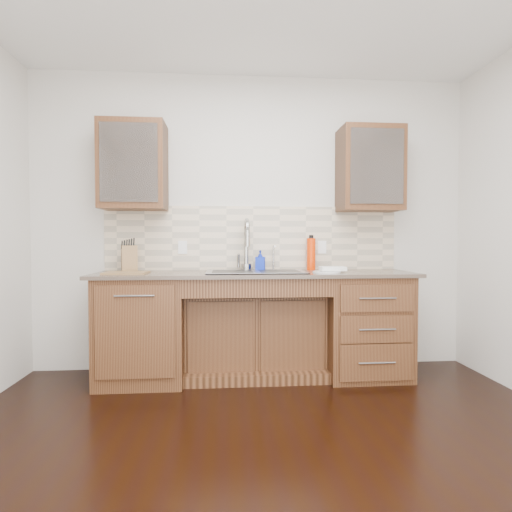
{
  "coord_description": "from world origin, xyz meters",
  "views": [
    {
      "loc": [
        -0.27,
        -1.97,
        1.17
      ],
      "look_at": [
        0.0,
        1.4,
        1.05
      ],
      "focal_mm": 28.0,
      "sensor_mm": 36.0,
      "label": 1
    }
  ],
  "objects": [
    {
      "name": "cup_left_a",
      "position": [
        -1.19,
        1.58,
        1.77
      ],
      "size": [
        0.12,
        0.12,
        0.1
      ],
      "primitive_type": "imported",
      "rotation": [
        0.0,
        0.0,
        0.0
      ],
      "color": "white",
      "rests_on": "upper_cabinet_left"
    },
    {
      "name": "water_bottle",
      "position": [
        0.53,
        1.66,
        1.06
      ],
      "size": [
        0.1,
        0.1,
        0.29
      ],
      "primitive_type": "cylinder",
      "rotation": [
        0.0,
        0.0,
        -0.41
      ],
      "color": "#EC3000",
      "rests_on": "countertop"
    },
    {
      "name": "cup_right_b",
      "position": [
        1.13,
        1.58,
        1.77
      ],
      "size": [
        0.11,
        0.11,
        0.09
      ],
      "primitive_type": "imported",
      "rotation": [
        0.0,
        0.0,
        0.24
      ],
      "color": "white",
      "rests_on": "upper_cabinet_right"
    },
    {
      "name": "sink",
      "position": [
        0.0,
        1.41,
        0.83
      ],
      "size": [
        0.84,
        0.46,
        0.19
      ],
      "primitive_type": "cube",
      "color": "#9E9EA5",
      "rests_on": "countertop"
    },
    {
      "name": "dish_towel",
      "position": [
        0.65,
        1.37,
        0.94
      ],
      "size": [
        0.21,
        0.16,
        0.03
      ],
      "primitive_type": "cube",
      "rotation": [
        0.0,
        0.0,
        -0.02
      ],
      "color": "silver",
      "rests_on": "plate"
    },
    {
      "name": "cup_right_a",
      "position": [
        0.95,
        1.58,
        1.77
      ],
      "size": [
        0.13,
        0.13,
        0.09
      ],
      "primitive_type": "imported",
      "rotation": [
        0.0,
        0.0,
        0.1
      ],
      "color": "white",
      "rests_on": "upper_cabinet_right"
    },
    {
      "name": "countertop",
      "position": [
        0.0,
        1.43,
        0.9
      ],
      "size": [
        2.7,
        0.65,
        0.03
      ],
      "primitive_type": "cube",
      "color": "#84705B",
      "rests_on": "base_cabinet_left"
    },
    {
      "name": "knife_block",
      "position": [
        -1.09,
        1.57,
        1.02
      ],
      "size": [
        0.18,
        0.23,
        0.23
      ],
      "primitive_type": "cube",
      "rotation": [
        0.0,
        0.0,
        0.29
      ],
      "color": "olive",
      "rests_on": "countertop"
    },
    {
      "name": "outlet_right",
      "position": [
        0.65,
        1.73,
        1.12
      ],
      "size": [
        0.08,
        0.01,
        0.12
      ],
      "primitive_type": "cube",
      "color": "white",
      "rests_on": "backsplash"
    },
    {
      "name": "backsplash",
      "position": [
        0.0,
        1.74,
        1.21
      ],
      "size": [
        2.7,
        0.02,
        0.59
      ],
      "primitive_type": "cube",
      "color": "beige",
      "rests_on": "wall_back"
    },
    {
      "name": "faucet",
      "position": [
        -0.07,
        1.64,
        1.11
      ],
      "size": [
        0.04,
        0.04,
        0.4
      ],
      "primitive_type": "cylinder",
      "color": "#999993",
      "rests_on": "countertop"
    },
    {
      "name": "filter_tap",
      "position": [
        0.18,
        1.65,
        1.03
      ],
      "size": [
        0.02,
        0.02,
        0.24
      ],
      "primitive_type": "cylinder",
      "color": "#999993",
      "rests_on": "countertop"
    },
    {
      "name": "soap_bottle",
      "position": [
        0.06,
        1.61,
        1.0
      ],
      "size": [
        0.1,
        0.1,
        0.18
      ],
      "primitive_type": "imported",
      "rotation": [
        0.0,
        0.0,
        -0.19
      ],
      "color": "#0F27BC",
      "rests_on": "countertop"
    },
    {
      "name": "cup_left_b",
      "position": [
        -0.97,
        1.58,
        1.77
      ],
      "size": [
        0.11,
        0.11,
        0.08
      ],
      "primitive_type": "imported",
      "rotation": [
        0.0,
        0.0,
        0.2
      ],
      "color": "white",
      "rests_on": "upper_cabinet_left"
    },
    {
      "name": "cutting_board",
      "position": [
        -1.07,
        1.35,
        0.92
      ],
      "size": [
        0.35,
        0.25,
        0.02
      ],
      "primitive_type": "cube",
      "rotation": [
        0.0,
        0.0,
        -0.03
      ],
      "color": "#A47D4F",
      "rests_on": "countertop"
    },
    {
      "name": "base_cabinet_left",
      "position": [
        -0.95,
        1.44,
        0.44
      ],
      "size": [
        0.7,
        0.62,
        0.88
      ],
      "primitive_type": "cube",
      "color": "#593014",
      "rests_on": "ground"
    },
    {
      "name": "outlet_left",
      "position": [
        -0.65,
        1.73,
        1.12
      ],
      "size": [
        0.08,
        0.01,
        0.12
      ],
      "primitive_type": "cube",
      "color": "white",
      "rests_on": "backsplash"
    },
    {
      "name": "ground",
      "position": [
        0.0,
        0.0,
        -0.05
      ],
      "size": [
        4.0,
        3.5,
        0.1
      ],
      "primitive_type": "cube",
      "color": "black"
    },
    {
      "name": "plate",
      "position": [
        0.59,
        1.32,
        0.92
      ],
      "size": [
        0.31,
        0.31,
        0.01
      ],
      "primitive_type": "cylinder",
      "rotation": [
        0.0,
        0.0,
        0.42
      ],
      "color": "silver",
      "rests_on": "countertop"
    },
    {
      "name": "upper_cabinet_left",
      "position": [
        -1.05,
        1.58,
        1.83
      ],
      "size": [
        0.55,
        0.34,
        0.75
      ],
      "primitive_type": "cube",
      "color": "#593014",
      "rests_on": "wall_back"
    },
    {
      "name": "wall_back",
      "position": [
        0.0,
        1.8,
        1.35
      ],
      "size": [
        4.0,
        0.1,
        2.7
      ],
      "primitive_type": "cube",
      "color": "beige",
      "rests_on": "ground"
    },
    {
      "name": "base_cabinet_center",
      "position": [
        0.0,
        1.53,
        0.35
      ],
      "size": [
        1.2,
        0.44,
        0.7
      ],
      "primitive_type": "cube",
      "color": "#593014",
      "rests_on": "ground"
    },
    {
      "name": "upper_cabinet_right",
      "position": [
        1.05,
        1.58,
        1.83
      ],
      "size": [
        0.55,
        0.34,
        0.75
      ],
      "primitive_type": "cube",
      "color": "#593014",
      "rests_on": "wall_back"
    },
    {
      "name": "base_cabinet_right",
      "position": [
        0.95,
        1.44,
        0.44
      ],
      "size": [
        0.7,
        0.62,
        0.88
      ],
      "primitive_type": "cube",
      "color": "#593014",
      "rests_on": "ground"
    }
  ]
}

